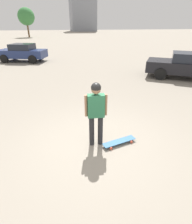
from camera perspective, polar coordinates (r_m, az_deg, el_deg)
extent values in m
plane|color=gray|center=(4.94, 0.00, -10.30)|extent=(220.00, 220.00, 0.00)
cylinder|color=#262628|center=(4.68, -1.41, -6.18)|extent=(0.13, 0.13, 0.86)
cylinder|color=#262628|center=(4.71, 1.41, -6.00)|extent=(0.13, 0.13, 0.86)
cube|color=#2D724C|center=(4.34, 0.00, 2.01)|extent=(0.44, 0.25, 0.59)
cylinder|color=#9E7051|center=(4.32, -3.27, 2.02)|extent=(0.07, 0.07, 0.56)
cylinder|color=#9E7051|center=(4.37, 3.23, 2.35)|extent=(0.07, 0.07, 0.56)
sphere|color=#9E7051|center=(4.18, 0.00, 7.42)|extent=(0.23, 0.23, 0.23)
sphere|color=black|center=(4.17, 0.00, 7.95)|extent=(0.25, 0.25, 0.25)
cube|color=#336693|center=(4.93, 7.58, -9.45)|extent=(0.99, 0.42, 0.01)
cylinder|color=#D14C33|center=(4.73, 4.95, -11.75)|extent=(0.08, 0.05, 0.08)
cylinder|color=#D14C33|center=(4.90, 3.48, -10.17)|extent=(0.08, 0.05, 0.08)
cylinder|color=#D14C33|center=(5.04, 11.50, -9.53)|extent=(0.08, 0.05, 0.08)
cylinder|color=#D14C33|center=(5.20, 9.89, -8.14)|extent=(0.08, 0.05, 0.08)
cube|color=black|center=(12.13, 27.67, 12.81)|extent=(4.90, 4.19, 0.66)
cube|color=#1E232D|center=(12.05, 28.83, 15.36)|extent=(2.68, 2.56, 0.51)
cylinder|color=black|center=(11.24, 20.24, 11.54)|extent=(0.67, 0.55, 0.68)
cylinder|color=black|center=(13.03, 20.66, 13.39)|extent=(0.67, 0.55, 0.68)
cube|color=navy|center=(17.45, -22.93, 17.16)|extent=(4.39, 2.97, 0.65)
cube|color=#1E232D|center=(17.34, -22.96, 19.04)|extent=(2.23, 2.06, 0.49)
cylinder|color=black|center=(17.40, -27.79, 15.10)|extent=(0.71, 0.42, 0.69)
cylinder|color=black|center=(18.84, -25.05, 16.33)|extent=(0.71, 0.42, 0.69)
cylinder|color=black|center=(16.18, -20.04, 15.84)|extent=(0.71, 0.42, 0.69)
cylinder|color=black|center=(17.73, -17.71, 17.00)|extent=(0.71, 0.42, 0.69)
cube|color=gray|center=(94.41, -4.52, 32.15)|extent=(11.21, 12.00, 24.04)
cylinder|color=brown|center=(51.90, -21.24, 23.64)|extent=(0.40, 0.40, 3.29)
sphere|color=#387A3D|center=(51.91, -21.85, 26.96)|extent=(4.02, 4.02, 4.02)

